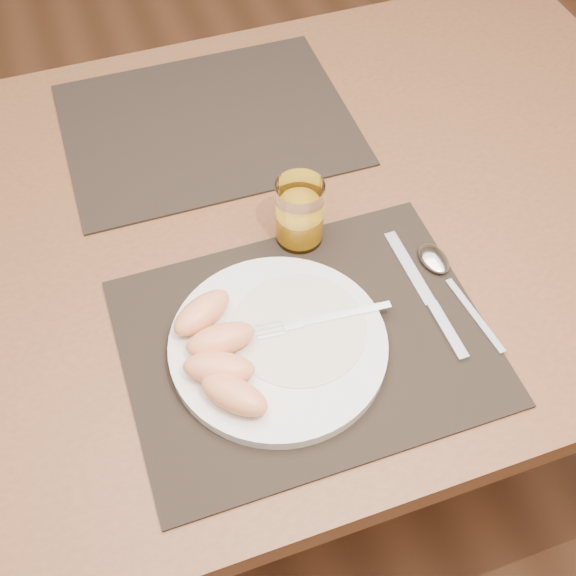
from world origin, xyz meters
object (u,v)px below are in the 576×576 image
Objects in this scene: plate at (278,345)px; fork at (312,321)px; knife at (431,303)px; table at (266,254)px; placemat_far at (208,124)px; spoon at (440,267)px; juice_glass at (300,215)px; placemat_near at (306,341)px.

fork is (0.05, 0.01, 0.01)m from plate.
table is at bearing 124.80° from knife.
knife is (0.21, -0.00, -0.01)m from plate.
placemat_far is 2.34× the size of spoon.
plate is 0.05m from fork.
spoon reaches higher than placemat_far.
table is 0.25m from plate.
table is 7.29× the size of spoon.
plate is 1.54× the size of fork.
table is 0.23m from fork.
placemat_far is 0.43m from fork.
fork is (-0.01, -0.21, 0.11)m from table.
juice_glass is (-0.12, 0.17, 0.04)m from knife.
placemat_far is (-0.02, 0.22, 0.09)m from table.
table is 3.11× the size of placemat_far.
juice_glass is (0.04, 0.15, 0.03)m from fork.
fork is 0.80× the size of knife.
table is 0.28m from knife.
placemat_near is at bearing -107.08° from juice_glass.
placemat_far is 0.45m from spoon.
plate is 0.25m from spoon.
plate is at bearing -168.94° from spoon.
juice_glass is (0.09, 0.17, 0.04)m from plate.
knife is (0.15, -0.22, 0.09)m from table.
fork is at bearing 15.91° from plate.
plate is 1.23× the size of knife.
spoon is (0.20, 0.03, -0.01)m from fork.
fork reaches higher than knife.
spoon is (0.19, -0.17, 0.09)m from table.
fork reaches higher than plate.
knife is at bearing -68.06° from placemat_far.
placemat_far is at bearing 111.94° from knife.
placemat_near is at bearing -132.09° from fork.
placemat_near is 1.00× the size of placemat_far.
table is 0.24m from placemat_near.
placemat_far is at bearing 92.46° from fork.
plate is at bearing -179.66° from placemat_near.
fork is at bearing -91.57° from table.
spoon is at bearing 53.42° from knife.
placemat_far is (-0.01, 0.44, 0.00)m from placemat_near.
placemat_near and placemat_far have the same top height.
spoon reaches higher than knife.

